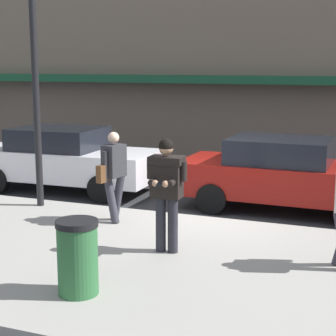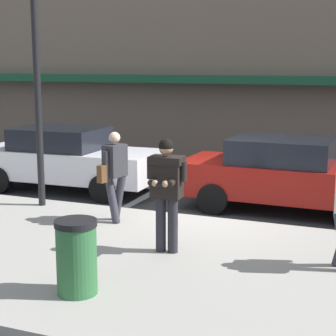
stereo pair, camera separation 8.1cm
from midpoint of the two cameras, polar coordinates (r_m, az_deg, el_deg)
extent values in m
plane|color=#2B2D30|center=(11.23, 3.62, -5.31)|extent=(80.00, 80.00, 0.00)
cube|color=#99968E|center=(8.34, 4.14, -10.52)|extent=(32.00, 5.30, 0.14)
cube|color=silver|center=(11.03, 8.67, -5.70)|extent=(28.00, 0.12, 0.01)
cube|color=#195133|center=(16.61, 13.70, 8.64)|extent=(26.60, 0.70, 0.24)
cube|color=silver|center=(13.94, -10.51, 0.47)|extent=(4.55, 1.95, 0.70)
cube|color=black|center=(13.94, -11.24, 2.98)|extent=(2.12, 1.70, 0.52)
cylinder|color=black|center=(14.12, -3.82, -0.69)|extent=(0.65, 0.24, 0.64)
cylinder|color=black|center=(12.61, -6.93, -2.11)|extent=(0.65, 0.24, 0.64)
cylinder|color=black|center=(15.44, -13.35, 0.01)|extent=(0.65, 0.24, 0.64)
cube|color=maroon|center=(12.04, 11.89, -1.16)|extent=(4.53, 1.89, 0.70)
cube|color=black|center=(11.97, 11.16, 1.77)|extent=(2.09, 1.67, 0.52)
cylinder|color=black|center=(13.24, 6.58, -1.50)|extent=(0.64, 0.23, 0.64)
cylinder|color=black|center=(11.64, 4.27, -3.13)|extent=(0.64, 0.23, 0.64)
cylinder|color=#23232B|center=(8.81, 0.23, -5.84)|extent=(0.16, 0.16, 0.88)
cylinder|color=#23232B|center=(8.87, -1.00, -5.72)|extent=(0.16, 0.16, 0.88)
cube|color=black|center=(8.66, -0.40, -0.95)|extent=(0.47, 0.32, 0.64)
cube|color=black|center=(8.61, -0.40, 0.81)|extent=(0.53, 0.36, 0.12)
cylinder|color=black|center=(8.55, 1.31, -0.34)|extent=(0.11, 0.11, 0.30)
cylinder|color=black|center=(8.47, 0.20, -1.48)|extent=(0.11, 0.30, 0.10)
sphere|color=tan|center=(8.36, -0.55, -1.64)|extent=(0.10, 0.10, 0.10)
cylinder|color=black|center=(8.73, -2.07, -0.12)|extent=(0.11, 0.11, 0.30)
cylinder|color=black|center=(8.57, -1.69, -1.35)|extent=(0.11, 0.30, 0.10)
sphere|color=tan|center=(8.42, -1.59, -1.56)|extent=(0.10, 0.10, 0.10)
cube|color=black|center=(8.35, -1.17, -1.65)|extent=(0.08, 0.14, 0.07)
sphere|color=tan|center=(8.55, -0.47, 2.04)|extent=(0.22, 0.22, 0.22)
sphere|color=black|center=(8.55, -0.47, 2.24)|extent=(0.23, 0.23, 0.23)
cylinder|color=#33333D|center=(10.64, -5.36, -3.06)|extent=(0.35, 0.22, 0.87)
cylinder|color=#33333D|center=(10.51, -5.98, -3.25)|extent=(0.35, 0.22, 0.87)
cube|color=#2D2D33|center=(10.43, -5.74, 0.74)|extent=(0.37, 0.47, 0.60)
cylinder|color=#2D2D33|center=(10.63, -4.87, 0.51)|extent=(0.10, 0.10, 0.58)
cylinder|color=#2D2D33|center=(10.25, -6.63, 0.11)|extent=(0.10, 0.10, 0.58)
sphere|color=beige|center=(10.36, -5.78, 3.09)|extent=(0.21, 0.21, 0.21)
cube|color=brown|center=(10.25, -6.88, -0.58)|extent=(0.17, 0.26, 0.32)
cylinder|color=black|center=(11.77, -13.46, 7.21)|extent=(0.14, 0.14, 4.60)
cylinder|color=#2D6638|center=(7.37, -9.47, -9.24)|extent=(0.52, 0.52, 0.90)
cylinder|color=black|center=(7.22, -9.59, -5.57)|extent=(0.55, 0.55, 0.08)
camera|label=1|loc=(0.04, -90.27, -0.05)|focal=60.00mm
camera|label=2|loc=(0.04, 89.73, 0.05)|focal=60.00mm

